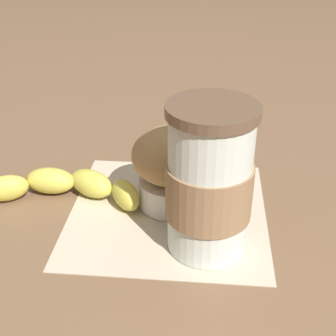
{
  "coord_description": "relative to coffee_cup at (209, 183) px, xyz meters",
  "views": [
    {
      "loc": [
        -0.08,
        0.43,
        0.31
      ],
      "look_at": [
        0.0,
        0.0,
        0.06
      ],
      "focal_mm": 50.0,
      "sensor_mm": 36.0,
      "label": 1
    }
  ],
  "objects": [
    {
      "name": "wooden_stirrer",
      "position": [
        -0.01,
        -0.24,
        -0.07
      ],
      "size": [
        0.08,
        0.09,
        0.0
      ],
      "primitive_type": "cube",
      "rotation": [
        0.0,
        0.0,
        5.45
      ],
      "color": "tan",
      "rests_on": "ground_plane"
    },
    {
      "name": "muffin",
      "position": [
        0.05,
        -0.07,
        -0.02
      ],
      "size": [
        0.09,
        0.09,
        0.1
      ],
      "color": "white",
      "rests_on": "paper_napkin"
    },
    {
      "name": "ground_plane",
      "position": [
        0.05,
        -0.05,
        -0.08
      ],
      "size": [
        3.0,
        3.0,
        0.0
      ],
      "primitive_type": "plane",
      "color": "brown"
    },
    {
      "name": "sugar_packet",
      "position": [
        0.02,
        -0.2,
        -0.07
      ],
      "size": [
        0.05,
        0.06,
        0.01
      ],
      "primitive_type": "cube",
      "rotation": [
        0.0,
        0.0,
        1.99
      ],
      "color": "pink",
      "rests_on": "ground_plane"
    },
    {
      "name": "coffee_cup",
      "position": [
        0.0,
        0.0,
        0.0
      ],
      "size": [
        0.09,
        0.09,
        0.15
      ],
      "color": "silver",
      "rests_on": "paper_napkin"
    },
    {
      "name": "paper_napkin",
      "position": [
        0.05,
        -0.05,
        -0.08
      ],
      "size": [
        0.24,
        0.24,
        0.0
      ],
      "primitive_type": "cube",
      "rotation": [
        0.0,
        0.0,
        0.09
      ],
      "color": "beige",
      "rests_on": "ground_plane"
    },
    {
      "name": "banana",
      "position": [
        0.17,
        -0.06,
        -0.06
      ],
      "size": [
        0.19,
        0.08,
        0.03
      ],
      "color": "#D6CC4C",
      "rests_on": "paper_napkin"
    }
  ]
}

